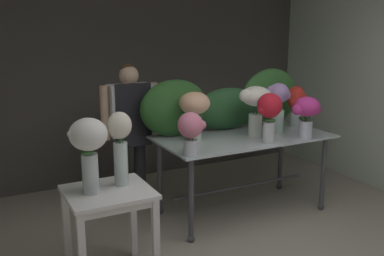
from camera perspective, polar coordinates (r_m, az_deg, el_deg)
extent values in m
plane|color=#9E9384|center=(4.58, 0.87, -11.80)|extent=(7.19, 7.19, 0.00)
cube|color=#4C4742|center=(5.66, -7.04, 8.49)|extent=(4.83, 0.12, 2.96)
cube|color=silver|center=(5.73, 22.91, 7.61)|extent=(0.12, 3.39, 2.96)
cube|color=silver|center=(4.54, 6.65, -1.13)|extent=(1.77, 0.91, 0.02)
cylinder|color=#4C4C51|center=(3.99, -0.12, -9.33)|extent=(0.05, 0.05, 0.81)
sphere|color=#4C4C51|center=(4.15, -0.12, -14.12)|extent=(0.07, 0.07, 0.07)
cylinder|color=#4C4C51|center=(4.87, 16.59, -5.68)|extent=(0.05, 0.05, 0.81)
sphere|color=#4C4C51|center=(5.00, 16.31, -9.75)|extent=(0.07, 0.07, 0.07)
cylinder|color=#4C4C51|center=(4.59, -4.20, -6.31)|extent=(0.05, 0.05, 0.81)
sphere|color=#4C4C51|center=(4.73, -4.12, -10.60)|extent=(0.07, 0.07, 0.07)
cylinder|color=#4C4C51|center=(5.37, 11.38, -3.62)|extent=(0.05, 0.05, 0.81)
sphere|color=#4C4C51|center=(5.49, 11.21, -7.37)|extent=(0.07, 0.07, 0.07)
cylinder|color=#4C4C51|center=(4.70, 6.48, -7.49)|extent=(1.57, 0.03, 0.03)
cube|color=white|center=(3.38, -10.78, -8.13)|extent=(0.63, 0.57, 0.03)
cube|color=white|center=(3.40, -10.75, -8.84)|extent=(0.57, 0.51, 0.06)
cube|color=white|center=(3.40, -4.70, -14.57)|extent=(0.05, 0.05, 0.70)
cube|color=white|center=(3.69, -15.85, -12.76)|extent=(0.05, 0.05, 0.70)
cube|color=white|center=(3.82, -7.62, -11.45)|extent=(0.05, 0.05, 0.70)
cylinder|color=#232328|center=(4.71, -8.84, -5.82)|extent=(0.12, 0.12, 0.82)
cylinder|color=#232328|center=(4.77, -6.72, -5.52)|extent=(0.12, 0.12, 0.82)
cube|color=silver|center=(4.57, -8.04, 2.36)|extent=(0.44, 0.22, 0.52)
cube|color=black|center=(4.47, -7.52, 1.61)|extent=(0.37, 0.02, 0.64)
cylinder|color=#D8AD8E|center=(4.50, -11.20, 1.88)|extent=(0.09, 0.09, 0.55)
cylinder|color=#D8AD8E|center=(4.67, -4.98, 2.50)|extent=(0.09, 0.09, 0.55)
sphere|color=#D8AD8E|center=(4.52, -8.18, 6.75)|extent=(0.20, 0.20, 0.20)
ellipsoid|color=brown|center=(4.53, -8.29, 7.59)|extent=(0.15, 0.15, 0.09)
ellipsoid|color=#2D6028|center=(4.45, -2.29, 2.61)|extent=(0.74, 0.27, 0.58)
ellipsoid|color=#28562D|center=(4.76, 4.61, 2.51)|extent=(0.80, 0.26, 0.45)
ellipsoid|color=#387033|center=(5.07, 10.08, 4.02)|extent=(0.75, 0.20, 0.63)
cylinder|color=silver|center=(4.28, 9.86, -0.57)|extent=(0.11, 0.11, 0.20)
cylinder|color=#9EBCB2|center=(4.29, 9.83, -1.31)|extent=(0.10, 0.10, 0.09)
cylinder|color=#28562D|center=(4.28, 10.12, 0.12)|extent=(0.01, 0.01, 0.28)
cylinder|color=#28562D|center=(4.27, 9.61, 0.11)|extent=(0.01, 0.01, 0.28)
cylinder|color=#28562D|center=(4.25, 9.91, 0.02)|extent=(0.01, 0.01, 0.28)
ellipsoid|color=red|center=(4.23, 10.00, 2.89)|extent=(0.24, 0.24, 0.24)
sphere|color=red|center=(4.17, 9.12, 2.25)|extent=(0.08, 0.08, 0.08)
sphere|color=red|center=(4.26, 10.90, 3.15)|extent=(0.10, 0.10, 0.10)
ellipsoid|color=#477F3D|center=(4.24, 10.15, 1.00)|extent=(0.10, 0.09, 0.03)
cylinder|color=silver|center=(4.72, 10.94, 0.88)|extent=(0.14, 0.14, 0.24)
cylinder|color=#9EBCB2|center=(4.74, 10.91, 0.10)|extent=(0.13, 0.13, 0.10)
cylinder|color=#387033|center=(4.74, 11.25, 1.69)|extent=(0.01, 0.01, 0.34)
cylinder|color=#387033|center=(4.74, 10.83, 1.70)|extent=(0.01, 0.01, 0.34)
cylinder|color=#387033|center=(4.69, 10.74, 1.59)|extent=(0.01, 0.01, 0.34)
cylinder|color=#387033|center=(4.69, 11.16, 1.57)|extent=(0.01, 0.01, 0.34)
ellipsoid|color=#B28ED1|center=(4.67, 11.10, 4.45)|extent=(0.22, 0.22, 0.21)
sphere|color=#B28ED1|center=(4.64, 10.24, 4.74)|extent=(0.11, 0.11, 0.11)
sphere|color=#B28ED1|center=(4.73, 11.89, 4.22)|extent=(0.12, 0.12, 0.12)
cylinder|color=silver|center=(4.51, 8.16, 0.37)|extent=(0.14, 0.14, 0.23)
cylinder|color=#9EBCB2|center=(4.52, 8.14, -0.43)|extent=(0.13, 0.13, 0.10)
cylinder|color=#28562D|center=(4.51, 8.37, 1.23)|extent=(0.01, 0.01, 0.34)
cylinder|color=#28562D|center=(4.51, 7.97, 1.23)|extent=(0.01, 0.01, 0.34)
cylinder|color=#28562D|center=(4.47, 8.33, 1.11)|extent=(0.01, 0.01, 0.34)
ellipsoid|color=white|center=(4.45, 8.29, 4.10)|extent=(0.30, 0.30, 0.20)
sphere|color=white|center=(4.38, 6.93, 4.16)|extent=(0.13, 0.13, 0.13)
cylinder|color=silver|center=(4.30, 0.32, -0.42)|extent=(0.14, 0.14, 0.19)
cylinder|color=#9EBCB2|center=(4.31, 0.32, -1.10)|extent=(0.13, 0.13, 0.08)
cylinder|color=#28562D|center=(4.30, 0.66, 0.48)|extent=(0.01, 0.01, 0.30)
cylinder|color=#28562D|center=(4.31, 0.07, 0.52)|extent=(0.01, 0.01, 0.30)
cylinder|color=#28562D|center=(4.26, -0.03, 0.35)|extent=(0.01, 0.01, 0.30)
cylinder|color=#28562D|center=(4.26, 0.48, 0.35)|extent=(0.01, 0.01, 0.30)
ellipsoid|color=#F4B78E|center=(4.24, 0.33, 3.24)|extent=(0.30, 0.30, 0.22)
sphere|color=#F4B78E|center=(4.18, -0.77, 2.87)|extent=(0.10, 0.10, 0.10)
sphere|color=#F4B78E|center=(4.30, 1.36, 3.68)|extent=(0.10, 0.10, 0.10)
cylinder|color=silver|center=(4.53, 14.49, -0.21)|extent=(0.13, 0.13, 0.18)
cylinder|color=#9EBCB2|center=(4.54, 14.46, -0.82)|extent=(0.12, 0.12, 0.07)
cylinder|color=#477F3D|center=(4.53, 14.91, 0.40)|extent=(0.01, 0.01, 0.25)
cylinder|color=#477F3D|center=(4.54, 14.34, 0.48)|extent=(0.01, 0.01, 0.25)
cylinder|color=#477F3D|center=(4.49, 14.20, 0.34)|extent=(0.01, 0.01, 0.25)
cylinder|color=#477F3D|center=(4.50, 14.74, 0.33)|extent=(0.01, 0.01, 0.25)
ellipsoid|color=#D1338E|center=(4.48, 14.66, 2.70)|extent=(0.25, 0.25, 0.19)
sphere|color=#D1338E|center=(4.42, 13.52, 2.34)|extent=(0.11, 0.11, 0.11)
sphere|color=#D1338E|center=(4.55, 15.77, 2.30)|extent=(0.09, 0.09, 0.09)
ellipsoid|color=#2D6028|center=(4.51, 14.15, 1.19)|extent=(0.08, 0.11, 0.03)
cylinder|color=silver|center=(5.03, 13.15, 1.15)|extent=(0.12, 0.12, 0.17)
cylinder|color=#9EBCB2|center=(5.04, 13.12, 0.61)|extent=(0.11, 0.11, 0.07)
cylinder|color=#387033|center=(5.03, 13.49, 1.64)|extent=(0.01, 0.01, 0.24)
cylinder|color=#387033|center=(5.03, 12.97, 1.66)|extent=(0.01, 0.01, 0.24)
cylinder|color=#387033|center=(4.99, 13.14, 1.57)|extent=(0.01, 0.01, 0.24)
ellipsoid|color=red|center=(4.99, 13.29, 3.83)|extent=(0.20, 0.20, 0.26)
sphere|color=red|center=(4.94, 12.98, 3.28)|extent=(0.09, 0.09, 0.09)
sphere|color=red|center=(5.03, 14.13, 3.81)|extent=(0.10, 0.10, 0.10)
cylinder|color=silver|center=(3.81, -0.21, -2.57)|extent=(0.12, 0.12, 0.14)
cylinder|color=#9EBCB2|center=(3.82, -0.21, -3.14)|extent=(0.11, 0.11, 0.06)
cylinder|color=#28562D|center=(3.81, 0.10, -1.99)|extent=(0.01, 0.01, 0.20)
cylinder|color=#28562D|center=(3.82, -0.47, -1.94)|extent=(0.01, 0.01, 0.20)
cylinder|color=#28562D|center=(3.79, -0.48, -2.08)|extent=(0.01, 0.01, 0.20)
cylinder|color=#28562D|center=(3.77, 0.10, -2.13)|extent=(0.01, 0.01, 0.20)
ellipsoid|color=pink|center=(3.76, -0.21, 0.38)|extent=(0.22, 0.22, 0.22)
sphere|color=pink|center=(3.79, 1.23, 0.39)|extent=(0.08, 0.08, 0.08)
cylinder|color=silver|center=(3.29, -13.00, -5.77)|extent=(0.12, 0.12, 0.30)
cylinder|color=#9EBCB2|center=(3.32, -12.92, -7.14)|extent=(0.11, 0.11, 0.13)
cylinder|color=#387033|center=(3.29, -12.65, -5.01)|extent=(0.01, 0.01, 0.36)
cylinder|color=#387033|center=(3.29, -13.20, -5.01)|extent=(0.01, 0.01, 0.36)
cylinder|color=#387033|center=(3.27, -13.11, -5.16)|extent=(0.01, 0.01, 0.36)
ellipsoid|color=white|center=(3.21, -13.27, -0.79)|extent=(0.27, 0.27, 0.24)
sphere|color=white|center=(3.17, -15.30, -0.78)|extent=(0.06, 0.06, 0.06)
sphere|color=white|center=(3.26, -12.01, -0.64)|extent=(0.10, 0.10, 0.10)
ellipsoid|color=#387033|center=(3.20, -13.36, -3.16)|extent=(0.11, 0.06, 0.03)
cylinder|color=silver|center=(3.41, -9.17, -4.61)|extent=(0.11, 0.11, 0.34)
cylinder|color=#9EBCB2|center=(3.44, -9.11, -6.12)|extent=(0.10, 0.10, 0.14)
cylinder|color=#28562D|center=(3.40, -8.89, -3.94)|extent=(0.01, 0.01, 0.40)
cylinder|color=#28562D|center=(3.41, -9.61, -3.90)|extent=(0.01, 0.01, 0.40)
cylinder|color=#28562D|center=(3.37, -9.17, -4.07)|extent=(0.01, 0.01, 0.40)
ellipsoid|color=silver|center=(3.33, -9.36, 0.35)|extent=(0.18, 0.18, 0.20)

